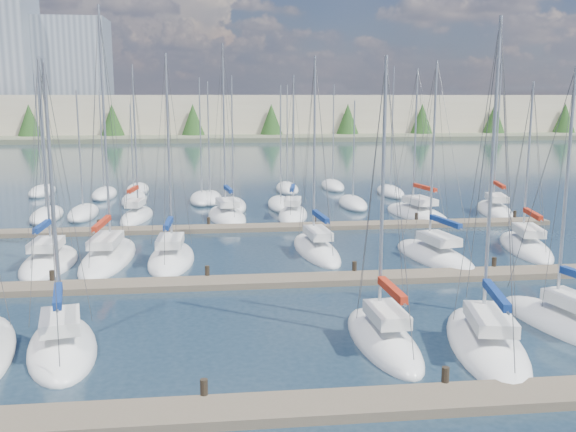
{
  "coord_description": "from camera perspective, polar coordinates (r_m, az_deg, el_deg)",
  "views": [
    {
      "loc": [
        -3.54,
        -16.4,
        9.73
      ],
      "look_at": [
        0.0,
        14.0,
        4.0
      ],
      "focal_mm": 40.0,
      "sensor_mm": 36.0,
      "label": 1
    }
  ],
  "objects": [
    {
      "name": "sailboat_o",
      "position": [
        52.1,
        -5.46,
        0.01
      ],
      "size": [
        3.86,
        8.08,
        14.54
      ],
      "rotation": [
        0.0,
        0.0,
        0.14
      ],
      "color": "white",
      "rests_on": "ground"
    },
    {
      "name": "shoreline",
      "position": [
        166.47,
        -10.15,
        9.66
      ],
      "size": [
        400.0,
        60.0,
        38.0
      ],
      "color": "#666B51",
      "rests_on": "ground"
    },
    {
      "name": "sailboat_k",
      "position": [
        40.59,
        2.52,
        -3.0
      ],
      "size": [
        2.97,
        8.59,
        12.89
      ],
      "rotation": [
        0.0,
        0.0,
        0.08
      ],
      "color": "white",
      "rests_on": "ground"
    },
    {
      "name": "ground",
      "position": [
        77.09,
        -3.97,
        3.33
      ],
      "size": [
        400.0,
        400.0,
        0.0
      ],
      "primitive_type": "plane",
      "color": "#213343",
      "rests_on": "ground"
    },
    {
      "name": "sailboat_i",
      "position": [
        40.13,
        -15.68,
        -3.55
      ],
      "size": [
        3.31,
        9.88,
        15.65
      ],
      "rotation": [
        0.0,
        0.0,
        -0.06
      ],
      "color": "white",
      "rests_on": "ground"
    },
    {
      "name": "sailboat_m",
      "position": [
        44.04,
        20.35,
        -2.6
      ],
      "size": [
        3.89,
        8.4,
        11.4
      ],
      "rotation": [
        0.0,
        0.0,
        -0.18
      ],
      "color": "white",
      "rests_on": "ground"
    },
    {
      "name": "dock_far",
      "position": [
        47.52,
        -2.24,
        -1.03
      ],
      "size": [
        44.0,
        1.93,
        1.1
      ],
      "color": "#6B5E4C",
      "rests_on": "ground"
    },
    {
      "name": "dock_mid",
      "position": [
        33.98,
        -0.4,
        -5.77
      ],
      "size": [
        44.0,
        1.93,
        1.1
      ],
      "color": "#6B5E4C",
      "rests_on": "ground"
    },
    {
      "name": "sailboat_p",
      "position": [
        52.47,
        0.44,
        0.13
      ],
      "size": [
        3.55,
        7.31,
        12.14
      ],
      "rotation": [
        0.0,
        0.0,
        -0.18
      ],
      "color": "white",
      "rests_on": "ground"
    },
    {
      "name": "distant_boats",
      "position": [
        60.9,
        -7.33,
        1.6
      ],
      "size": [
        36.93,
        20.75,
        13.3
      ],
      "color": "#9EA0A5",
      "rests_on": "ground"
    },
    {
      "name": "sailboat_r",
      "position": [
        57.2,
        17.9,
        0.48
      ],
      "size": [
        4.11,
        8.79,
        13.85
      ],
      "rotation": [
        0.0,
        0.0,
        -0.2
      ],
      "color": "white",
      "rests_on": "ground"
    },
    {
      "name": "sailboat_q",
      "position": [
        53.93,
        11.38,
        0.18
      ],
      "size": [
        4.71,
        9.26,
        12.71
      ],
      "rotation": [
        0.0,
        0.0,
        0.19
      ],
      "color": "white",
      "rests_on": "ground"
    },
    {
      "name": "dock_near",
      "position": [
        21.05,
        3.94,
        -16.48
      ],
      "size": [
        44.0,
        1.93,
        1.1
      ],
      "color": "#6B5E4C",
      "rests_on": "ground"
    },
    {
      "name": "sailboat_n",
      "position": [
        53.04,
        -13.29,
        -0.03
      ],
      "size": [
        2.96,
        7.08,
        12.66
      ],
      "rotation": [
        0.0,
        0.0,
        -0.13
      ],
      "color": "white",
      "rests_on": "ground"
    },
    {
      "name": "sailboat_h",
      "position": [
        40.02,
        -20.46,
        -3.89
      ],
      "size": [
        2.94,
        7.49,
        12.66
      ],
      "rotation": [
        0.0,
        0.0,
        -0.01
      ],
      "color": "white",
      "rests_on": "ground"
    },
    {
      "name": "sailboat_e",
      "position": [
        26.76,
        17.2,
        -10.8
      ],
      "size": [
        4.27,
        8.79,
        13.4
      ],
      "rotation": [
        0.0,
        0.0,
        -0.19
      ],
      "color": "white",
      "rests_on": "ground"
    },
    {
      "name": "sailboat_f",
      "position": [
        29.92,
        23.56,
        -8.92
      ],
      "size": [
        4.01,
        8.32,
        11.65
      ],
      "rotation": [
        0.0,
        0.0,
        0.23
      ],
      "color": "white",
      "rests_on": "ground"
    },
    {
      "name": "sailboat_l",
      "position": [
        39.94,
        12.91,
        -3.51
      ],
      "size": [
        4.17,
        8.6,
        12.53
      ],
      "rotation": [
        0.0,
        0.0,
        0.19
      ],
      "color": "white",
      "rests_on": "ground"
    },
    {
      "name": "sailboat_d",
      "position": [
        26.3,
        8.46,
        -10.79
      ],
      "size": [
        2.56,
        7.27,
        12.0
      ],
      "rotation": [
        0.0,
        0.0,
        0.05
      ],
      "color": "white",
      "rests_on": "ground"
    },
    {
      "name": "sailboat_c",
      "position": [
        26.74,
        -19.43,
        -10.94
      ],
      "size": [
        3.95,
        7.32,
        11.83
      ],
      "rotation": [
        0.0,
        0.0,
        0.2
      ],
      "color": "white",
      "rests_on": "ground"
    },
    {
      "name": "sailboat_j",
      "position": [
        38.98,
        -10.33,
        -3.75
      ],
      "size": [
        2.92,
        7.7,
        12.91
      ],
      "rotation": [
        0.0,
        0.0,
        -0.03
      ],
      "color": "white",
      "rests_on": "ground"
    }
  ]
}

